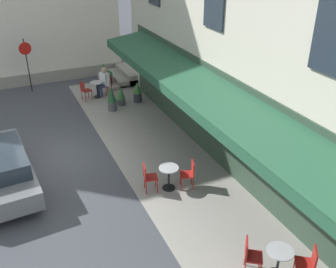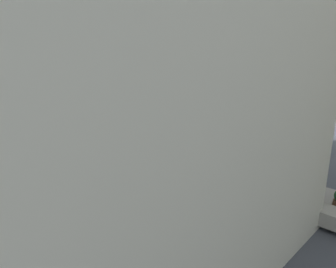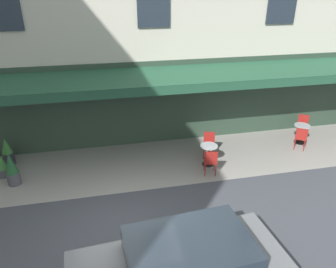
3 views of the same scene
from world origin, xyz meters
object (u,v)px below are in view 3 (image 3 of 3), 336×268
(cafe_chair_red_near_door, at_px, (301,137))
(cafe_chair_red_by_window, at_px, (209,142))
(parked_car_grey, at_px, (182,266))
(potted_plant_by_steps, at_px, (12,170))
(potted_plant_entrance_right, at_px, (7,152))
(cafe_table_streetside, at_px, (209,152))
(cafe_table_near_entrance, at_px, (301,131))
(cafe_chair_red_facing_street, at_px, (211,160))
(potted_plant_entrance_left, at_px, (2,165))
(cafe_chair_red_kerbside, at_px, (303,124))

(cafe_chair_red_near_door, height_order, cafe_chair_red_by_window, same)
(parked_car_grey, bearing_deg, potted_plant_by_steps, -48.89)
(cafe_chair_red_by_window, bearing_deg, potted_plant_by_steps, 3.93)
(potted_plant_entrance_right, distance_m, parked_car_grey, 7.70)
(cafe_table_streetside, bearing_deg, cafe_chair_red_by_window, -109.31)
(potted_plant_by_steps, bearing_deg, cafe_chair_red_by_window, -176.07)
(cafe_chair_red_near_door, xyz_separation_m, potted_plant_entrance_right, (10.47, -1.16, -0.07))
(cafe_chair_red_by_window, bearing_deg, cafe_chair_red_near_door, 175.63)
(cafe_chair_red_near_door, bearing_deg, cafe_table_near_entrance, -124.30)
(cafe_chair_red_near_door, xyz_separation_m, potted_plant_by_steps, (10.03, 0.18, -0.02))
(cafe_chair_red_facing_street, xyz_separation_m, cafe_chair_red_by_window, (-0.35, -1.21, 0.00))
(parked_car_grey, bearing_deg, potted_plant_entrance_right, -52.99)
(cafe_table_near_entrance, bearing_deg, cafe_chair_red_by_window, 3.77)
(potted_plant_entrance_right, bearing_deg, potted_plant_entrance_left, 89.40)
(cafe_table_near_entrance, relative_size, potted_plant_by_steps, 0.69)
(potted_plant_entrance_left, bearing_deg, cafe_chair_red_by_window, 179.19)
(cafe_table_near_entrance, height_order, cafe_table_streetside, same)
(cafe_chair_red_near_door, relative_size, cafe_chair_red_by_window, 1.00)
(parked_car_grey, bearing_deg, cafe_table_near_entrance, -138.37)
(potted_plant_entrance_left, xyz_separation_m, parked_car_grey, (-4.64, 5.35, 0.31))
(cafe_chair_red_by_window, height_order, potted_plant_by_steps, potted_plant_by_steps)
(cafe_chair_red_by_window, distance_m, potted_plant_by_steps, 6.54)
(cafe_chair_red_kerbside, bearing_deg, potted_plant_by_steps, 6.42)
(cafe_table_near_entrance, xyz_separation_m, cafe_table_streetside, (4.07, 0.85, 0.00))
(potted_plant_entrance_right, bearing_deg, cafe_chair_red_near_door, 173.67)
(cafe_table_streetside, bearing_deg, potted_plant_entrance_right, -12.43)
(cafe_table_near_entrance, xyz_separation_m, cafe_chair_red_by_window, (3.86, 0.25, 0.06))
(cafe_chair_red_kerbside, relative_size, cafe_chair_red_by_window, 1.00)
(cafe_chair_red_kerbside, height_order, cafe_chair_red_by_window, same)
(cafe_table_streetside, distance_m, cafe_chair_red_facing_street, 0.63)
(cafe_chair_red_near_door, height_order, cafe_chair_red_facing_street, same)
(cafe_chair_red_near_door, xyz_separation_m, cafe_table_streetside, (3.71, 0.33, -0.06))
(cafe_chair_red_near_door, bearing_deg, cafe_chair_red_facing_street, 13.79)
(cafe_table_streetside, distance_m, potted_plant_by_steps, 6.32)
(cafe_table_near_entrance, xyz_separation_m, potted_plant_entrance_right, (10.83, -0.64, -0.01))
(potted_plant_entrance_right, relative_size, potted_plant_entrance_left, 1.18)
(cafe_table_near_entrance, height_order, parked_car_grey, parked_car_grey)
(potted_plant_entrance_left, bearing_deg, parked_car_grey, 130.94)
(cafe_chair_red_facing_street, relative_size, cafe_chair_red_by_window, 1.00)
(cafe_chair_red_near_door, height_order, potted_plant_entrance_left, cafe_chair_red_near_door)
(cafe_chair_red_kerbside, bearing_deg, potted_plant_entrance_right, -0.67)
(cafe_chair_red_by_window, xyz_separation_m, parked_car_grey, (2.34, 5.25, 0.16))
(cafe_chair_red_kerbside, height_order, parked_car_grey, parked_car_grey)
(cafe_chair_red_kerbside, bearing_deg, cafe_chair_red_by_window, 10.21)
(cafe_table_streetside, distance_m, parked_car_grey, 5.12)
(cafe_table_near_entrance, relative_size, cafe_chair_red_near_door, 0.82)
(cafe_table_streetside, bearing_deg, cafe_table_near_entrance, -168.19)
(cafe_chair_red_near_door, relative_size, potted_plant_entrance_right, 0.93)
(cafe_chair_red_near_door, distance_m, potted_plant_entrance_left, 10.49)
(cafe_chair_red_by_window, bearing_deg, parked_car_grey, 66.02)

